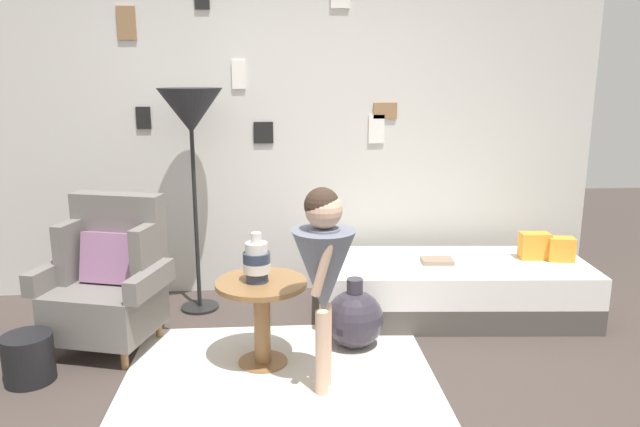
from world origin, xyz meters
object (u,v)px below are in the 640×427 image
armchair (109,280)px  book_on_daybed (437,261)px  person_child (324,264)px  daybed (453,288)px  magazine_basket (29,358)px  side_table (262,305)px  vase_striped (257,261)px  floor_lamp (191,118)px  demijohn_near (354,319)px

armchair → book_on_daybed: bearing=8.5°
armchair → person_child: (1.32, -0.68, 0.30)m
daybed → magazine_basket: 2.81m
armchair → side_table: 1.03m
person_child → book_on_daybed: size_ratio=5.22×
vase_striped → floor_lamp: (-0.47, 0.93, 0.76)m
demijohn_near → armchair: bearing=174.7°
armchair → floor_lamp: (0.48, 0.58, 0.98)m
daybed → person_child: 1.55m
vase_striped → floor_lamp: 1.30m
floor_lamp → person_child: (0.83, -1.26, -0.68)m
daybed → side_table: size_ratio=3.59×
demijohn_near → magazine_basket: bearing=-170.7°
side_table → demijohn_near: bearing=19.0°
floor_lamp → book_on_daybed: 2.02m
person_child → book_on_daybed: 1.39m
daybed → floor_lamp: 2.24m
daybed → person_child: person_child is taller
daybed → floor_lamp: floor_lamp is taller
person_child → magazine_basket: size_ratio=4.11×
magazine_basket → side_table: bearing=4.8°
armchair → side_table: bearing=-19.5°
vase_striped → demijohn_near: 0.79m
daybed → magazine_basket: daybed is taller
floor_lamp → magazine_basket: 1.85m
armchair → demijohn_near: (1.56, -0.14, -0.25)m
vase_striped → floor_lamp: floor_lamp is taller
book_on_daybed → demijohn_near: 0.84m
book_on_daybed → side_table: bearing=-151.4°
book_on_daybed → magazine_basket: book_on_daybed is taller
side_table → person_child: bearing=-44.5°
book_on_daybed → magazine_basket: size_ratio=0.79×
armchair → floor_lamp: 1.24m
armchair → magazine_basket: 0.65m
daybed → armchair: bearing=-171.6°
person_child → magazine_basket: person_child is taller
floor_lamp → book_on_daybed: floor_lamp is taller
daybed → book_on_daybed: size_ratio=8.86×
floor_lamp → side_table: bearing=-62.0°
demijohn_near → person_child: bearing=-114.1°
person_child → demijohn_near: 0.80m
book_on_daybed → magazine_basket: 2.70m
daybed → book_on_daybed: book_on_daybed is taller
floor_lamp → demijohn_near: size_ratio=3.54×
book_on_daybed → floor_lamp: bearing=171.7°
vase_striped → book_on_daybed: vase_striped is taller
armchair → vase_striped: 1.04m
daybed → side_table: side_table is taller
floor_lamp → daybed: bearing=-7.3°
vase_striped → demijohn_near: bearing=19.1°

